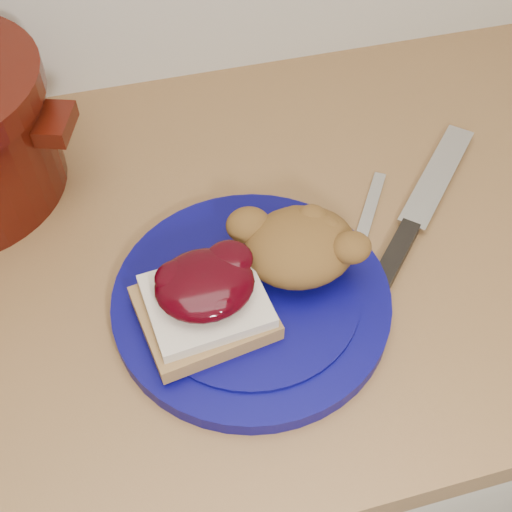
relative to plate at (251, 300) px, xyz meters
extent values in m
cube|color=beige|center=(-0.05, 0.09, -0.48)|extent=(4.00, 0.60, 0.86)
cylinder|color=#070551|center=(0.00, 0.00, 0.00)|extent=(0.28, 0.28, 0.02)
cube|color=olive|center=(-0.05, -0.02, 0.02)|extent=(0.13, 0.12, 0.02)
cube|color=beige|center=(-0.05, -0.02, 0.04)|extent=(0.11, 0.10, 0.01)
ellipsoid|color=black|center=(-0.05, -0.01, 0.06)|extent=(0.09, 0.09, 0.03)
ellipsoid|color=brown|center=(0.05, 0.02, 0.04)|extent=(0.11, 0.10, 0.05)
cube|color=black|center=(0.15, 0.01, 0.00)|extent=(0.09, 0.09, 0.02)
cube|color=silver|center=(0.25, 0.11, 0.00)|extent=(0.15, 0.15, 0.00)
cube|color=silver|center=(0.14, 0.07, -0.01)|extent=(0.11, 0.15, 0.00)
cube|color=#370C05|center=(-0.15, 0.20, 0.09)|extent=(0.05, 0.06, 0.02)
camera|label=1|loc=(-0.09, -0.35, 0.51)|focal=45.00mm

